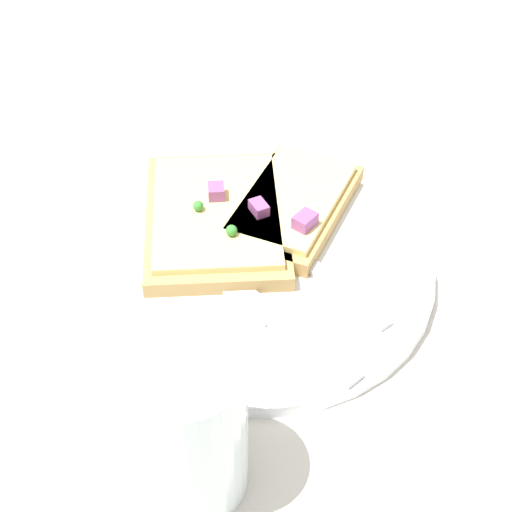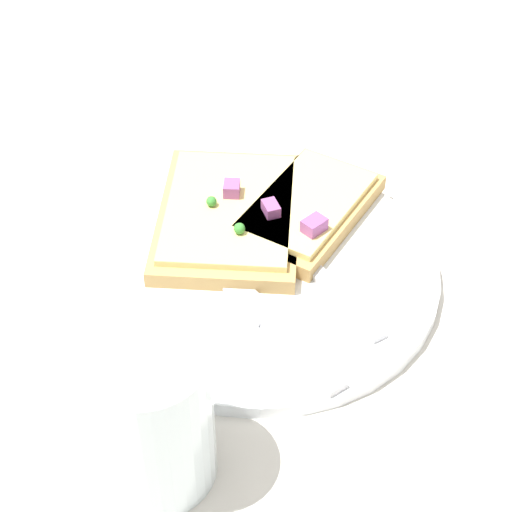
{
  "view_description": "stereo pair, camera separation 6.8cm",
  "coord_description": "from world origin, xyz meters",
  "px_view_note": "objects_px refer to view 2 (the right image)",
  "views": [
    {
      "loc": [
        -0.5,
        0.06,
        0.49
      ],
      "look_at": [
        0.0,
        0.0,
        0.02
      ],
      "focal_mm": 60.0,
      "sensor_mm": 36.0,
      "label": 1
    },
    {
      "loc": [
        -0.51,
        -0.0,
        0.49
      ],
      "look_at": [
        0.0,
        0.0,
        0.02
      ],
      "focal_mm": 60.0,
      "sensor_mm": 36.0,
      "label": 2
    }
  ],
  "objects_px": {
    "pizza_slice_corner": "(302,209)",
    "plate": "(256,270)",
    "knife": "(256,313)",
    "pizza_slice_main": "(224,214)",
    "fork": "(292,251)",
    "drinking_glass": "(145,416)"
  },
  "relations": [
    {
      "from": "pizza_slice_main",
      "to": "pizza_slice_corner",
      "type": "height_order",
      "value": "same"
    },
    {
      "from": "fork",
      "to": "knife",
      "type": "distance_m",
      "value": 0.08
    },
    {
      "from": "fork",
      "to": "pizza_slice_corner",
      "type": "xyz_separation_m",
      "value": [
        0.05,
        -0.01,
        0.01
      ]
    },
    {
      "from": "drinking_glass",
      "to": "plate",
      "type": "bearing_deg",
      "value": -20.16
    },
    {
      "from": "pizza_slice_main",
      "to": "plate",
      "type": "bearing_deg",
      "value": -148.77
    },
    {
      "from": "fork",
      "to": "knife",
      "type": "relative_size",
      "value": 0.97
    },
    {
      "from": "plate",
      "to": "pizza_slice_corner",
      "type": "distance_m",
      "value": 0.07
    },
    {
      "from": "knife",
      "to": "pizza_slice_main",
      "type": "height_order",
      "value": "pizza_slice_main"
    },
    {
      "from": "knife",
      "to": "plate",
      "type": "bearing_deg",
      "value": -35.27
    },
    {
      "from": "fork",
      "to": "pizza_slice_corner",
      "type": "relative_size",
      "value": 1.1
    },
    {
      "from": "plate",
      "to": "knife",
      "type": "bearing_deg",
      "value": -179.19
    },
    {
      "from": "plate",
      "to": "knife",
      "type": "height_order",
      "value": "knife"
    },
    {
      "from": "pizza_slice_corner",
      "to": "plate",
      "type": "bearing_deg",
      "value": 177.95
    },
    {
      "from": "fork",
      "to": "drinking_glass",
      "type": "xyz_separation_m",
      "value": [
        -0.2,
        0.1,
        0.04
      ]
    },
    {
      "from": "pizza_slice_main",
      "to": "drinking_glass",
      "type": "height_order",
      "value": "drinking_glass"
    },
    {
      "from": "fork",
      "to": "plate",
      "type": "bearing_deg",
      "value": 83.28
    },
    {
      "from": "pizza_slice_corner",
      "to": "drinking_glass",
      "type": "xyz_separation_m",
      "value": [
        -0.25,
        0.11,
        0.03
      ]
    },
    {
      "from": "plate",
      "to": "drinking_glass",
      "type": "bearing_deg",
      "value": 159.84
    },
    {
      "from": "fork",
      "to": "knife",
      "type": "xyz_separation_m",
      "value": [
        -0.07,
        0.03,
        0.0
      ]
    },
    {
      "from": "plate",
      "to": "pizza_slice_main",
      "type": "distance_m",
      "value": 0.06
    },
    {
      "from": "knife",
      "to": "pizza_slice_main",
      "type": "relative_size",
      "value": 1.08
    },
    {
      "from": "pizza_slice_corner",
      "to": "drinking_glass",
      "type": "relative_size",
      "value": 1.47
    }
  ]
}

